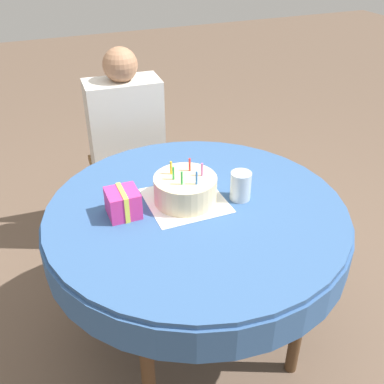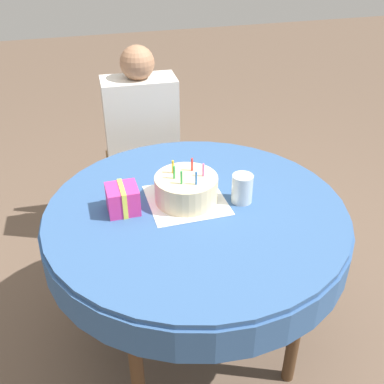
{
  "view_description": "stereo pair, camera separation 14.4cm",
  "coord_description": "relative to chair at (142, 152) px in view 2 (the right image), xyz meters",
  "views": [
    {
      "loc": [
        -0.54,
        -1.28,
        1.67
      ],
      "look_at": [
        -0.01,
        0.02,
        0.78
      ],
      "focal_mm": 42.0,
      "sensor_mm": 36.0,
      "label": 1
    },
    {
      "loc": [
        -0.4,
        -1.33,
        1.67
      ],
      "look_at": [
        -0.01,
        0.02,
        0.78
      ],
      "focal_mm": 42.0,
      "sensor_mm": 36.0,
      "label": 2
    }
  ],
  "objects": [
    {
      "name": "ground_plane",
      "position": [
        0.04,
        -0.92,
        -0.5
      ],
      "size": [
        12.0,
        12.0,
        0.0
      ],
      "primitive_type": "plane",
      "color": "brown"
    },
    {
      "name": "dining_table",
      "position": [
        0.04,
        -0.92,
        0.13
      ],
      "size": [
        1.15,
        1.15,
        0.72
      ],
      "color": "#335689",
      "rests_on": "ground_plane"
    },
    {
      "name": "drinking_glass",
      "position": [
        0.22,
        -0.92,
        0.27
      ],
      "size": [
        0.08,
        0.08,
        0.11
      ],
      "color": "silver",
      "rests_on": "dining_table"
    },
    {
      "name": "napkin",
      "position": [
        0.02,
        -0.86,
        0.22
      ],
      "size": [
        0.29,
        0.29,
        0.0
      ],
      "color": "white",
      "rests_on": "dining_table"
    },
    {
      "name": "gift_box",
      "position": [
        -0.22,
        -0.86,
        0.27
      ],
      "size": [
        0.11,
        0.12,
        0.11
      ],
      "color": "#D13384",
      "rests_on": "dining_table"
    },
    {
      "name": "person",
      "position": [
        -0.0,
        -0.09,
        0.17
      ],
      "size": [
        0.39,
        0.31,
        1.12
      ],
      "rotation": [
        0.0,
        0.0,
        -0.05
      ],
      "color": "#9E7051",
      "rests_on": "ground_plane"
    },
    {
      "name": "birthday_cake",
      "position": [
        0.02,
        -0.86,
        0.27
      ],
      "size": [
        0.24,
        0.24,
        0.15
      ],
      "color": "beige",
      "rests_on": "dining_table"
    },
    {
      "name": "chair",
      "position": [
        0.0,
        0.0,
        0.0
      ],
      "size": [
        0.41,
        0.41,
        0.92
      ],
      "rotation": [
        0.0,
        0.0,
        -0.05
      ],
      "color": "brown",
      "rests_on": "ground_plane"
    }
  ]
}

